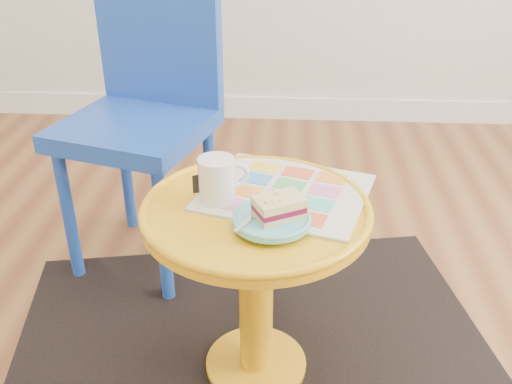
# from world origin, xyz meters

# --- Properties ---
(room_walls) EXTENTS (4.00, 4.00, 4.00)m
(room_walls) POSITION_xyz_m (-0.99, 0.99, 0.06)
(room_walls) COLOR silver
(room_walls) RESTS_ON ground
(rug) EXTENTS (1.48, 1.32, 0.01)m
(rug) POSITION_xyz_m (-0.16, 0.19, 0.00)
(rug) COLOR black
(rug) RESTS_ON ground
(side_table) EXTENTS (0.52, 0.52, 0.49)m
(side_table) POSITION_xyz_m (-0.16, 0.19, 0.35)
(side_table) COLOR gold
(side_table) RESTS_ON ground
(chair) EXTENTS (0.52, 0.52, 0.93)m
(chair) POSITION_xyz_m (-0.54, 0.74, 0.54)
(chair) COLOR #1B47B2
(chair) RESTS_ON ground
(newspaper) EXTENTS (0.45, 0.41, 0.01)m
(newspaper) POSITION_xyz_m (-0.10, 0.26, 0.50)
(newspaper) COLOR silver
(newspaper) RESTS_ON side_table
(mug) EXTENTS (0.12, 0.08, 0.11)m
(mug) POSITION_xyz_m (-0.25, 0.21, 0.55)
(mug) COLOR white
(mug) RESTS_ON side_table
(plate) EXTENTS (0.17, 0.17, 0.02)m
(plate) POSITION_xyz_m (-0.13, 0.11, 0.51)
(plate) COLOR #5EBFC8
(plate) RESTS_ON newspaper
(cake_slice) EXTENTS (0.12, 0.11, 0.04)m
(cake_slice) POSITION_xyz_m (-0.11, 0.12, 0.54)
(cake_slice) COLOR #D3BC8C
(cake_slice) RESTS_ON plate
(fork) EXTENTS (0.08, 0.13, 0.00)m
(fork) POSITION_xyz_m (-0.16, 0.11, 0.52)
(fork) COLOR silver
(fork) RESTS_ON plate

